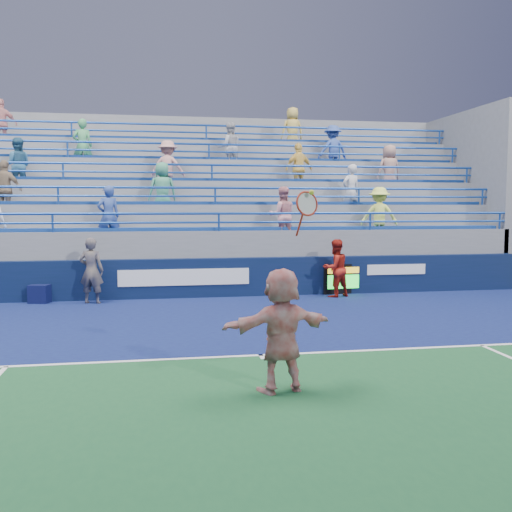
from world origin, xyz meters
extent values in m
plane|color=#333538|center=(0.00, 0.00, 0.00)|extent=(120.00, 120.00, 0.00)
cube|color=#0F164C|center=(0.00, 2.20, 0.01)|extent=(18.00, 8.40, 0.02)
cube|color=white|center=(0.00, 0.00, 0.02)|extent=(11.00, 0.10, 0.01)
cube|color=white|center=(0.00, -0.10, 0.02)|extent=(0.08, 0.30, 0.01)
cube|color=#091734|center=(0.00, 6.50, 0.55)|extent=(18.00, 0.30, 1.10)
cube|color=white|center=(-1.00, 6.34, 0.60)|extent=(3.60, 0.02, 0.45)
cube|color=white|center=(5.20, 6.34, 0.70)|extent=(1.80, 0.02, 0.30)
cube|color=slate|center=(0.00, 9.45, 0.55)|extent=(18.00, 5.60, 1.10)
cube|color=slate|center=(0.00, 9.45, 0.93)|extent=(18.00, 5.60, 1.85)
cube|color=#153E97|center=(0.00, 7.10, 1.90)|extent=(17.40, 0.45, 0.10)
cylinder|color=#1E4AA3|center=(0.00, 6.70, 2.35)|extent=(18.00, 0.07, 0.07)
cube|color=slate|center=(0.00, 9.95, 1.30)|extent=(18.00, 4.60, 2.60)
cube|color=#153E97|center=(0.00, 8.10, 2.65)|extent=(17.40, 0.45, 0.10)
cylinder|color=#1E4AA3|center=(0.00, 7.70, 3.10)|extent=(18.00, 0.07, 0.07)
cube|color=slate|center=(0.00, 10.45, 1.68)|extent=(18.00, 3.60, 3.35)
cube|color=#153E97|center=(0.00, 9.10, 3.40)|extent=(17.40, 0.45, 0.10)
cylinder|color=#1E4AA3|center=(0.00, 8.70, 3.85)|extent=(18.00, 0.07, 0.07)
cube|color=slate|center=(0.00, 10.95, 2.05)|extent=(18.00, 2.60, 4.10)
cube|color=#153E97|center=(0.00, 10.10, 4.15)|extent=(17.40, 0.45, 0.10)
cylinder|color=#1E4AA3|center=(0.00, 9.70, 4.60)|extent=(18.00, 0.07, 0.07)
cube|color=slate|center=(0.00, 11.45, 2.42)|extent=(18.00, 1.60, 4.85)
cube|color=#153E97|center=(0.00, 11.10, 4.90)|extent=(17.40, 0.45, 0.10)
cylinder|color=#1E4AA3|center=(0.00, 10.70, 5.35)|extent=(18.00, 0.07, 0.07)
imported|color=#43936E|center=(-1.55, 8.10, 3.03)|extent=(0.90, 0.65, 1.70)
imported|color=tan|center=(6.07, 9.10, 3.78)|extent=(0.88, 0.63, 1.70)
imported|color=#ECFF63|center=(4.94, 7.10, 2.28)|extent=(1.23, 0.91, 1.70)
imported|color=silver|center=(4.38, 8.10, 3.03)|extent=(0.71, 0.57, 1.70)
imported|color=#FDD362|center=(2.91, 9.10, 3.78)|extent=(1.08, 0.70, 1.70)
imported|color=gray|center=(-6.01, 8.10, 3.03)|extent=(1.07, 0.69, 1.70)
imported|color=#2C5F84|center=(-5.90, 9.10, 3.78)|extent=(0.90, 0.74, 1.70)
imported|color=#48A062|center=(-4.09, 10.10, 4.53)|extent=(0.63, 0.43, 1.70)
imported|color=pink|center=(-6.80, 11.10, 5.28)|extent=(1.01, 0.46, 1.70)
imported|color=#D6B753|center=(3.16, 11.10, 5.28)|extent=(0.89, 0.64, 1.70)
imported|color=pink|center=(1.92, 7.10, 2.28)|extent=(0.84, 0.67, 1.70)
imported|color=#BBBBC1|center=(0.74, 10.10, 4.53)|extent=(0.87, 0.70, 1.70)
imported|color=#3854A9|center=(4.38, 10.10, 4.53)|extent=(1.20, 0.84, 1.70)
imported|color=#2F478D|center=(-3.06, 7.10, 2.28)|extent=(0.70, 0.55, 1.70)
imported|color=#D49089|center=(-1.37, 9.10, 3.78)|extent=(1.21, 0.86, 1.70)
cube|color=black|center=(3.62, 6.40, 0.44)|extent=(1.28, 0.25, 0.88)
cube|color=gold|center=(3.62, 6.32, 0.71)|extent=(1.09, 0.02, 0.18)
cube|color=#19E533|center=(3.62, 6.32, 0.38)|extent=(1.09, 0.02, 0.40)
cube|color=#0C1139|center=(-4.79, 6.28, 0.25)|extent=(0.60, 0.60, 0.50)
cube|color=#0C1139|center=(-4.79, 6.50, 0.69)|extent=(0.50, 0.17, 0.39)
imported|color=silver|center=(-0.05, -1.87, 0.86)|extent=(1.67, 0.85, 1.73)
torus|color=#AA2615|center=(0.30, -1.87, 2.59)|extent=(0.36, 0.20, 0.35)
cylinder|color=#AA2615|center=(0.20, -1.87, 2.30)|extent=(0.08, 0.20, 0.31)
sphere|color=#CDD431|center=(0.35, -1.92, 2.74)|extent=(0.07, 0.07, 0.07)
imported|color=#151C3B|center=(-3.43, 5.93, 0.87)|extent=(0.72, 0.56, 1.75)
imported|color=#A11C12|center=(3.20, 5.92, 0.82)|extent=(0.96, 0.85, 1.63)
camera|label=1|loc=(-1.69, -9.37, 2.55)|focal=40.00mm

